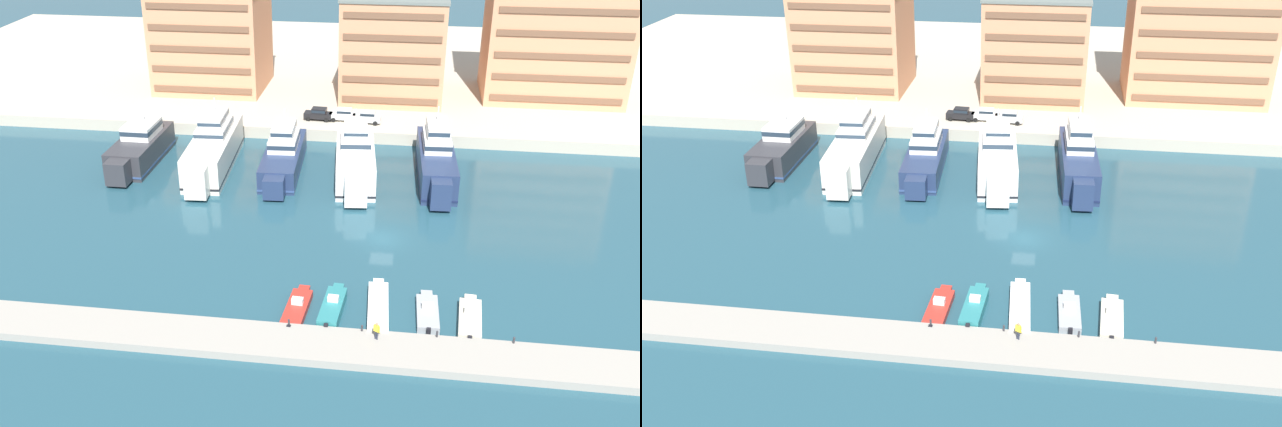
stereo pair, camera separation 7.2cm
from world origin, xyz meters
The scene contains 24 objects.
ground_plane centered at (0.00, 0.00, 0.00)m, with size 400.00×400.00×0.00m, color #234C5B.
quay_promenade centered at (0.00, 62.45, 0.86)m, with size 180.00×70.00×1.71m, color #BCB29E.
pier_dock centered at (0.00, -19.77, 0.37)m, with size 120.00×4.70×0.74m, color #9E998E.
yacht_charcoal_far_left centered at (-33.07, 16.76, 2.07)m, with size 5.00×16.57×6.92m.
yacht_ivory_left centered at (-22.97, 16.34, 2.62)m, with size 5.89×20.88×8.66m.
yacht_navy_mid_left centered at (-13.80, 16.72, 2.07)m, with size 5.35×18.58×7.64m.
yacht_white_center_left centered at (-4.34, 15.29, 2.53)m, with size 6.21×17.74×8.51m.
yacht_navy_center centered at (5.73, 16.76, 2.55)m, with size 5.14×19.48×8.72m.
motorboat_red_far_left centered at (-6.88, -14.60, 0.39)m, with size 2.20×6.89×1.31m.
motorboat_teal_left centered at (-3.68, -14.27, 0.57)m, with size 2.15×6.72×1.61m.
motorboat_white_mid_left centered at (0.37, -13.78, 0.54)m, with size 2.20×8.37×1.08m.
motorboat_grey_center_left centered at (4.78, -13.67, 0.38)m, with size 2.09×6.34×1.20m.
motorboat_cream_center centered at (8.49, -14.22, 0.45)m, with size 2.28×6.75×1.44m.
car_black_far_left centered at (-11.23, 31.74, 2.69)m, with size 4.21×2.14×1.80m.
car_white_left centered at (-7.56, 31.91, 2.69)m, with size 4.11×1.95×1.80m.
car_silver_mid_left centered at (-4.10, 31.27, 2.69)m, with size 4.13×1.99×1.80m.
apartment_block_far_left centered at (-30.72, 45.92, 10.02)m, with size 17.58×14.63×18.49m.
apartment_block_left centered at (-1.14, 46.20, 9.85)m, with size 16.06×17.94×18.16m.
apartment_block_mid_left centered at (23.81, 48.21, 13.49)m, with size 21.71×14.71×25.46m.
pedestrian_near_edge centered at (0.51, -18.65, 1.71)m, with size 0.56×0.41×1.63m.
bollard_west centered at (-7.07, -17.67, 1.07)m, with size 0.20×0.20×0.61m.
bollard_west_mid centered at (-0.77, -17.67, 1.07)m, with size 0.20×0.20×0.61m.
bollard_east_mid centered at (5.54, -17.67, 1.07)m, with size 0.20×0.20×0.61m.
bollard_east centered at (11.85, -17.67, 1.07)m, with size 0.20×0.20×0.61m.
Camera 2 is at (2.37, -67.04, 37.22)m, focal length 40.00 mm.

